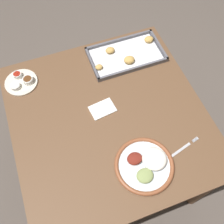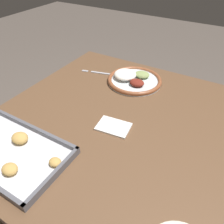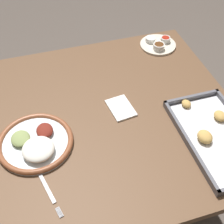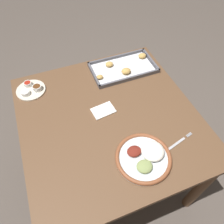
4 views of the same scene
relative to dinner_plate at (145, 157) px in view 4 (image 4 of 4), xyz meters
The scene contains 7 objects.
ground_plane 0.79m from the dinner_plate, 103.02° to the left, with size 8.00×8.00×0.00m, color #564C44.
dining_table 0.33m from the dinner_plate, 103.02° to the left, with size 0.96×1.00×0.71m.
dinner_plate is the anchor object (origin of this frame).
fork 0.18m from the dinner_plate, ahead, with size 0.21×0.06×0.00m.
saucer_plate 0.79m from the dinner_plate, 123.87° to the left, with size 0.17×0.17×0.04m.
baking_tray 0.65m from the dinner_plate, 75.78° to the left, with size 0.42×0.24×0.04m.
napkin 0.36m from the dinner_plate, 103.73° to the left, with size 0.13×0.10×0.01m.
Camera 4 is at (-0.25, -0.68, 1.68)m, focal length 35.00 mm.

